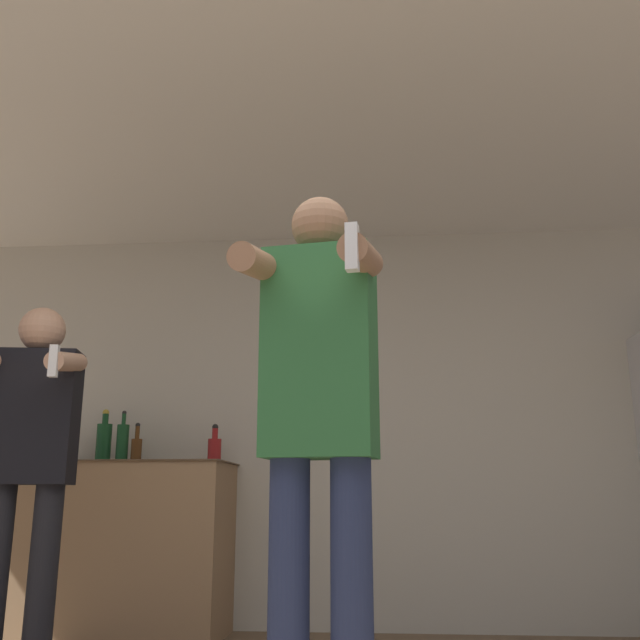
# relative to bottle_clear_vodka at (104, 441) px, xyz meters

# --- Properties ---
(wall_back) EXTENTS (7.00, 0.06, 2.55)m
(wall_back) POSITION_rel_bottle_clear_vodka_xyz_m (1.40, 0.27, 0.14)
(wall_back) COLOR beige
(wall_back) RESTS_ON ground_plane
(ceiling_slab) EXTENTS (7.00, 3.63, 0.05)m
(ceiling_slab) POSITION_rel_bottle_clear_vodka_xyz_m (1.40, -1.31, 1.44)
(ceiling_slab) COLOR silver
(ceiling_slab) RESTS_ON wall_back
(counter) EXTENTS (1.34, 0.65, 1.00)m
(counter) POSITION_rel_bottle_clear_vodka_xyz_m (0.15, -0.07, -0.64)
(counter) COLOR #997551
(counter) RESTS_ON ground_plane
(bottle_clear_vodka) EXTENTS (0.09, 0.09, 0.34)m
(bottle_clear_vodka) POSITION_rel_bottle_clear_vodka_xyz_m (0.00, 0.00, 0.00)
(bottle_clear_vodka) COLOR #194723
(bottle_clear_vodka) RESTS_ON counter
(bottle_red_label) EXTENTS (0.07, 0.07, 0.25)m
(bottle_red_label) POSITION_rel_bottle_clear_vodka_xyz_m (0.21, 0.00, -0.04)
(bottle_red_label) COLOR #563314
(bottle_red_label) RESTS_ON counter
(bottle_amber_bourbon) EXTENTS (0.08, 0.08, 0.24)m
(bottle_amber_bourbon) POSITION_rel_bottle_clear_vodka_xyz_m (0.71, 0.00, -0.05)
(bottle_amber_bourbon) COLOR maroon
(bottle_amber_bourbon) RESTS_ON counter
(bottle_green_wine) EXTENTS (0.08, 0.08, 0.33)m
(bottle_green_wine) POSITION_rel_bottle_clear_vodka_xyz_m (0.12, 0.00, -0.01)
(bottle_green_wine) COLOR #194723
(bottle_green_wine) RESTS_ON counter
(bottle_short_whiskey) EXTENTS (0.07, 0.07, 0.32)m
(bottle_short_whiskey) POSITION_rel_bottle_clear_vodka_xyz_m (-0.23, -0.00, -0.01)
(bottle_short_whiskey) COLOR silver
(bottle_short_whiskey) RESTS_ON counter
(person_woman_foreground) EXTENTS (0.47, 0.48, 1.77)m
(person_woman_foreground) POSITION_rel_bottle_clear_vodka_xyz_m (1.54, -2.17, -0.10)
(person_woman_foreground) COLOR navy
(person_woman_foreground) RESTS_ON ground_plane
(person_man_side) EXTENTS (0.53, 0.58, 1.71)m
(person_man_side) POSITION_rel_bottle_clear_vodka_xyz_m (0.08, -1.11, -0.13)
(person_man_side) COLOR black
(person_man_side) RESTS_ON ground_plane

